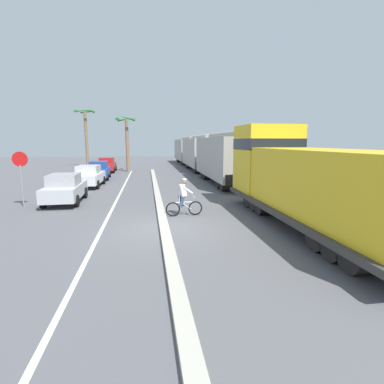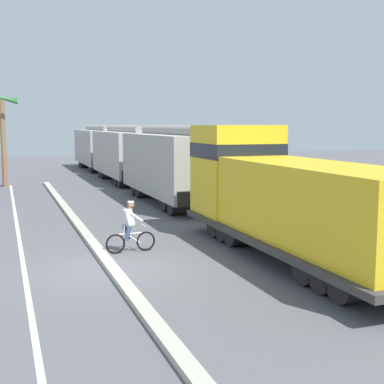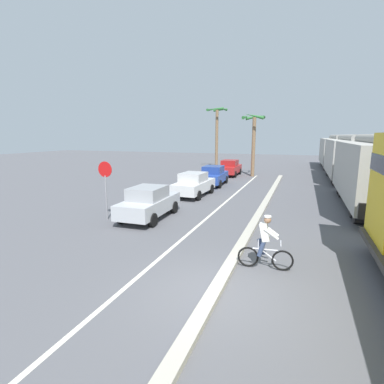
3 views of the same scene
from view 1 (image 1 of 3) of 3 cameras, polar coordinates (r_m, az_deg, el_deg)
The scene contains 15 objects.
ground_plane at distance 11.90m, azimuth -5.37°, elevation -6.92°, with size 120.00×120.00×0.00m, color #56565B.
median_curb at distance 17.72m, azimuth -6.47°, elevation -1.20°, with size 0.36×36.00×0.16m, color #B2AD9E.
lane_stripe at distance 17.81m, azimuth -14.21°, elevation -1.62°, with size 0.14×36.00×0.01m, color silver.
locomotive at distance 13.11m, azimuth 19.84°, elevation 2.11°, with size 3.10×11.61×4.20m.
hopper_car_lead at distance 24.43m, azimuth 6.24°, elevation 6.47°, with size 2.90×10.60×4.18m.
hopper_car_middle at distance 35.76m, azimuth 1.48°, elevation 7.48°, with size 2.90×10.60×4.18m.
hopper_car_trailing at distance 47.22m, azimuth -0.99°, elevation 7.99°, with size 2.90×10.60×4.18m.
parked_car_silver at distance 18.01m, azimuth -23.03°, elevation 0.65°, with size 1.93×4.25×1.62m.
parked_car_white at distance 23.86m, azimuth -19.00°, elevation 2.90°, with size 1.94×4.25×1.62m.
parked_car_blue at distance 28.55m, azimuth -17.28°, elevation 4.00°, with size 1.99×4.28×1.62m.
parked_car_red at distance 34.90m, azimuth -15.89°, elevation 5.00°, with size 1.89×4.23×1.62m.
cyclist at distance 13.66m, azimuth -1.58°, elevation -1.21°, with size 1.71×0.48×1.71m.
stop_sign at distance 17.54m, azimuth -29.85°, elevation 3.90°, with size 0.76×0.08×2.88m.
palm_tree_near at distance 41.94m, azimuth -19.55°, elevation 11.53°, with size 2.33×2.38×7.47m.
palm_tree_far at distance 34.91m, azimuth -12.32°, elevation 11.04°, with size 2.30×2.35×6.27m.
Camera 1 is at (-0.60, -11.40, 3.37)m, focal length 28.00 mm.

